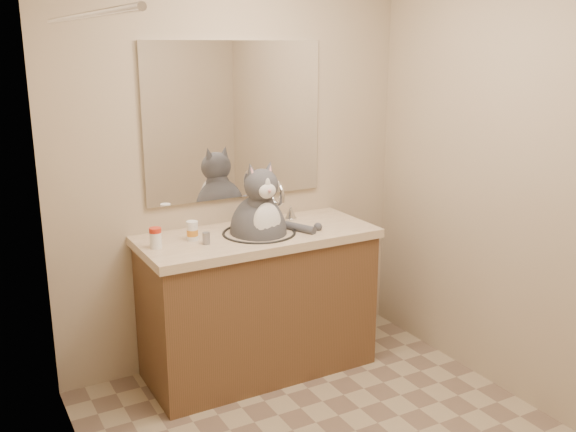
% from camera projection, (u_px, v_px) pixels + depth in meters
% --- Properties ---
extents(room, '(2.22, 2.52, 2.42)m').
position_uv_depth(room, '(358.00, 210.00, 2.71)').
color(room, gray).
rests_on(room, ground).
extents(vanity, '(1.34, 0.59, 1.12)m').
position_uv_depth(vanity, '(258.00, 299.00, 3.73)').
color(vanity, brown).
rests_on(vanity, ground).
extents(mirror, '(1.10, 0.02, 0.90)m').
position_uv_depth(mirror, '(235.00, 121.00, 3.69)').
color(mirror, white).
rests_on(mirror, room).
extents(shower_curtain, '(0.02, 1.30, 1.93)m').
position_uv_depth(shower_curtain, '(105.00, 284.00, 2.35)').
color(shower_curtain, beige).
rests_on(shower_curtain, ground).
extents(cat, '(0.44, 0.37, 0.63)m').
position_uv_depth(cat, '(260.00, 226.00, 3.59)').
color(cat, '#404045').
rests_on(cat, vanity).
extents(pill_bottle_redcap, '(0.07, 0.07, 0.11)m').
position_uv_depth(pill_bottle_redcap, '(156.00, 238.00, 3.33)').
color(pill_bottle_redcap, white).
rests_on(pill_bottle_redcap, vanity).
extents(pill_bottle_orange, '(0.07, 0.07, 0.11)m').
position_uv_depth(pill_bottle_orange, '(192.00, 231.00, 3.47)').
color(pill_bottle_orange, white).
rests_on(pill_bottle_orange, vanity).
extents(grey_canister, '(0.05, 0.05, 0.06)m').
position_uv_depth(grey_canister, '(206.00, 238.00, 3.40)').
color(grey_canister, gray).
rests_on(grey_canister, vanity).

